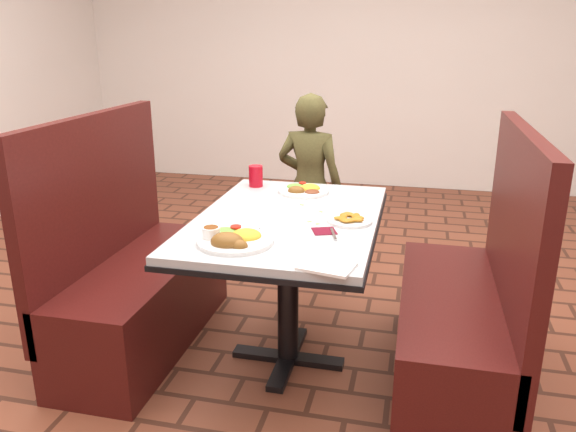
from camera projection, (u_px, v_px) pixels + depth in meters
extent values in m
plane|color=brown|center=(288.00, 360.00, 2.77)|extent=(7.00, 7.00, 0.00)
cube|color=white|center=(368.00, 48.00, 5.58)|extent=(6.00, 0.04, 2.80)
cube|color=#BABEC0|center=(288.00, 220.00, 2.54)|extent=(0.80, 1.20, 0.03)
cube|color=black|center=(288.00, 225.00, 2.55)|extent=(0.81, 1.21, 0.02)
cylinder|color=black|center=(288.00, 295.00, 2.66)|extent=(0.10, 0.10, 0.69)
cube|color=black|center=(288.00, 357.00, 2.77)|extent=(0.55, 0.08, 0.03)
cube|color=black|center=(288.00, 357.00, 2.77)|extent=(0.08, 0.55, 0.03)
cube|color=#491310|center=(145.00, 303.00, 2.86)|extent=(0.45, 1.20, 0.45)
cube|color=#491310|center=(97.00, 212.00, 2.76)|extent=(0.06, 1.20, 0.95)
cube|color=#491310|center=(449.00, 338.00, 2.54)|extent=(0.45, 1.20, 0.45)
cube|color=#491310|center=(514.00, 244.00, 2.34)|extent=(0.06, 1.20, 0.95)
imported|color=brown|center=(310.00, 186.00, 3.63)|extent=(0.47, 0.34, 1.19)
cylinder|color=white|center=(235.00, 241.00, 2.21)|extent=(0.30, 0.30, 0.02)
ellipsoid|color=gold|center=(246.00, 230.00, 2.23)|extent=(0.12, 0.12, 0.06)
ellipsoid|color=#74AD45|center=(226.00, 229.00, 2.26)|extent=(0.12, 0.10, 0.04)
cylinder|color=red|center=(236.00, 227.00, 2.28)|extent=(0.04, 0.04, 0.01)
ellipsoid|color=brown|center=(227.00, 235.00, 2.14)|extent=(0.13, 0.10, 0.08)
ellipsoid|color=brown|center=(238.00, 241.00, 2.12)|extent=(0.07, 0.05, 0.05)
cylinder|color=white|center=(211.00, 233.00, 2.21)|extent=(0.07, 0.07, 0.04)
cylinder|color=brown|center=(211.00, 228.00, 2.20)|extent=(0.06, 0.06, 0.01)
cylinder|color=white|center=(303.00, 191.00, 2.91)|extent=(0.26, 0.26, 0.02)
ellipsoid|color=gold|center=(310.00, 184.00, 2.92)|extent=(0.11, 0.11, 0.05)
ellipsoid|color=#74AD45|center=(296.00, 184.00, 2.96)|extent=(0.11, 0.09, 0.03)
cylinder|color=red|center=(302.00, 183.00, 2.97)|extent=(0.04, 0.04, 0.01)
ellipsoid|color=brown|center=(312.00, 190.00, 2.86)|extent=(0.08, 0.08, 0.03)
ellipsoid|color=brown|center=(296.00, 187.00, 2.86)|extent=(0.09, 0.07, 0.05)
cylinder|color=white|center=(350.00, 221.00, 2.46)|extent=(0.20, 0.20, 0.01)
cube|color=#5B0D1C|center=(324.00, 231.00, 2.34)|extent=(0.12, 0.12, 0.00)
cube|color=silver|center=(333.00, 234.00, 2.30)|extent=(0.05, 0.14, 0.00)
cylinder|color=red|center=(256.00, 176.00, 3.02)|extent=(0.08, 0.08, 0.11)
cube|color=white|center=(327.00, 266.00, 1.98)|extent=(0.21, 0.17, 0.01)
cube|color=#B8B8BC|center=(248.00, 235.00, 2.27)|extent=(0.06, 0.18, 0.00)
cube|color=silver|center=(253.00, 241.00, 2.21)|extent=(0.03, 0.14, 0.00)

